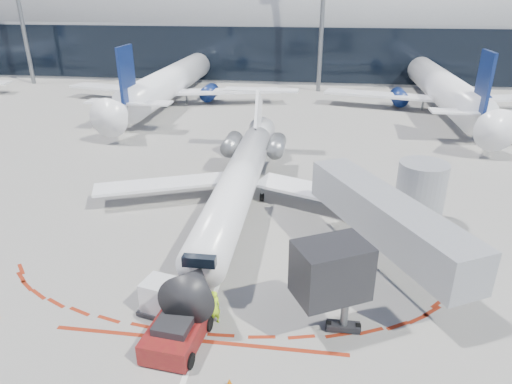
# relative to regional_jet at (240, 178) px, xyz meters

# --- Properties ---
(ground) EXTENTS (260.00, 260.00, 0.00)m
(ground) POSITION_rel_regional_jet_xyz_m (0.40, -3.04, -2.33)
(ground) COLOR slate
(ground) RESTS_ON ground
(apron_centerline) EXTENTS (0.25, 40.00, 0.01)m
(apron_centerline) POSITION_rel_regional_jet_xyz_m (0.40, -1.04, -2.33)
(apron_centerline) COLOR silver
(apron_centerline) RESTS_ON ground
(apron_stop_bar) EXTENTS (14.00, 0.25, 0.01)m
(apron_stop_bar) POSITION_rel_regional_jet_xyz_m (0.40, -14.54, -2.33)
(apron_stop_bar) COLOR maroon
(apron_stop_bar) RESTS_ON ground
(terminal_building) EXTENTS (150.00, 24.15, 24.00)m
(terminal_building) POSITION_rel_regional_jet_xyz_m (0.40, 61.93, 6.19)
(terminal_building) COLOR gray
(terminal_building) RESTS_ON ground
(jet_bridge) EXTENTS (10.03, 15.20, 4.90)m
(jet_bridge) POSITION_rel_regional_jet_xyz_m (10.19, -6.05, 0.68)
(jet_bridge) COLOR gray
(jet_bridge) RESTS_ON ground
(light_mast_west) EXTENTS (0.70, 0.70, 25.00)m
(light_mast_west) POSITION_rel_regional_jet_xyz_m (-44.60, 44.96, 10.17)
(light_mast_west) COLOR slate
(light_mast_west) RESTS_ON ground
(light_mast_centre) EXTENTS (0.70, 0.70, 25.00)m
(light_mast_centre) POSITION_rel_regional_jet_xyz_m (5.40, 44.96, 10.17)
(light_mast_centre) COLOR slate
(light_mast_centre) RESTS_ON ground
(regional_jet) EXTENTS (22.61, 27.89, 6.98)m
(regional_jet) POSITION_rel_regional_jet_xyz_m (0.00, 0.00, 0.00)
(regional_jet) COLOR white
(regional_jet) RESTS_ON ground
(pushback_tug) EXTENTS (2.78, 5.82, 1.49)m
(pushback_tug) POSITION_rel_regional_jet_xyz_m (-0.49, -14.85, -1.68)
(pushback_tug) COLOR #610D12
(pushback_tug) RESTS_ON ground
(ramp_worker) EXTENTS (0.82, 0.79, 1.90)m
(ramp_worker) POSITION_rel_regional_jet_xyz_m (0.90, -13.23, -1.38)
(ramp_worker) COLOR #BFFF1A
(ramp_worker) RESTS_ON ground
(uld_container) EXTENTS (2.28, 2.06, 1.84)m
(uld_container) POSITION_rel_regional_jet_xyz_m (-1.97, -12.70, -1.42)
(uld_container) COLOR black
(uld_container) RESTS_ON ground
(safety_cone_right) EXTENTS (0.31, 0.31, 0.43)m
(safety_cone_right) POSITION_rel_regional_jet_xyz_m (2.36, -17.00, -2.12)
(safety_cone_right) COLOR #D96704
(safety_cone_right) RESTS_ON ground
(bg_airliner_1) EXTENTS (37.02, 39.20, 11.98)m
(bg_airliner_1) POSITION_rel_regional_jet_xyz_m (-15.81, 34.27, 3.66)
(bg_airliner_1) COLOR white
(bg_airliner_1) RESTS_ON ground
(bg_airliner_2) EXTENTS (36.93, 39.10, 11.95)m
(bg_airliner_2) POSITION_rel_regional_jet_xyz_m (22.08, 34.72, 3.64)
(bg_airliner_2) COLOR white
(bg_airliner_2) RESTS_ON ground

